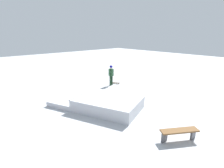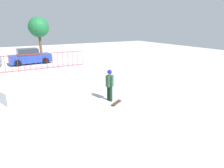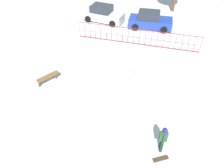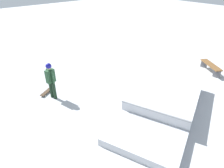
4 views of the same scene
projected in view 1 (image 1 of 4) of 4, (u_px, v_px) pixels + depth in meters
ground_plane at (109, 103)px, 11.43m from camera, size 60.00×60.00×0.00m
skate_ramp at (101, 103)px, 10.66m from camera, size 5.98×4.38×0.74m
skater at (111, 74)px, 15.13m from camera, size 0.42×0.43×1.73m
skateboard at (115, 83)px, 15.82m from camera, size 0.79×0.58×0.09m
park_bench at (179, 133)px, 7.43m from camera, size 1.20×1.56×0.48m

